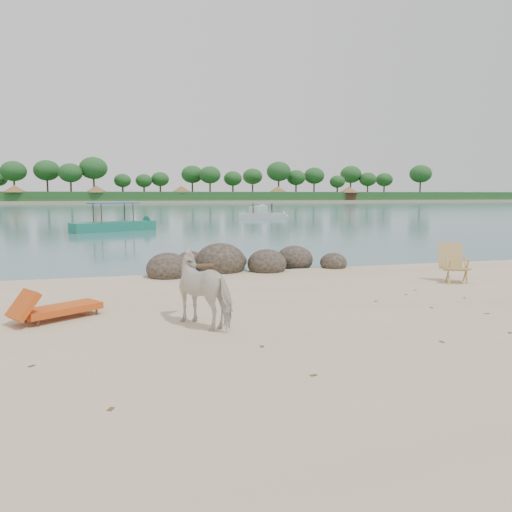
% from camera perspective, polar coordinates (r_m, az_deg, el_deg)
% --- Properties ---
extents(water, '(400.00, 400.00, 0.00)m').
position_cam_1_polar(water, '(99.02, -13.47, 5.48)').
color(water, '#37636F').
rests_on(water, ground).
extents(far_shore, '(420.00, 90.00, 1.40)m').
position_cam_1_polar(far_shore, '(178.98, -14.32, 6.08)').
color(far_shore, tan).
rests_on(far_shore, ground).
extents(far_scenery, '(420.00, 18.00, 9.50)m').
position_cam_1_polar(far_scenery, '(145.67, -14.11, 7.15)').
color(far_scenery, '#1E4C1E').
rests_on(far_scenery, ground).
extents(boulders, '(6.46, 2.98, 1.18)m').
position_cam_1_polar(boulders, '(15.75, -2.23, -0.89)').
color(boulders, '#2B241D').
rests_on(boulders, ground).
extents(cow, '(1.47, 1.75, 1.36)m').
position_cam_1_polar(cow, '(9.18, -5.60, -3.80)').
color(cow, beige).
rests_on(cow, ground).
extents(side_table, '(0.65, 0.44, 0.51)m').
position_cam_1_polar(side_table, '(13.38, -6.23, -2.23)').
color(side_table, '#2F2112').
rests_on(side_table, ground).
extents(lounge_chair, '(1.86, 1.52, 0.54)m').
position_cam_1_polar(lounge_chair, '(10.33, -21.33, -5.35)').
color(lounge_chair, red).
rests_on(lounge_chair, ground).
extents(deck_chair, '(0.93, 0.96, 1.06)m').
position_cam_1_polar(deck_chair, '(14.50, 22.03, -0.89)').
color(deck_chair, tan).
rests_on(deck_chair, ground).
extents(boat_near, '(6.31, 4.14, 3.09)m').
position_cam_1_polar(boat_near, '(34.79, -16.01, 5.38)').
color(boat_near, '#1B775E').
rests_on(boat_near, water).
extents(boat_mid, '(5.52, 2.32, 2.63)m').
position_cam_1_polar(boat_mid, '(51.27, 0.75, 5.85)').
color(boat_mid, '#BABAB5').
rests_on(boat_mid, water).
extents(boat_far, '(4.64, 6.23, 0.75)m').
position_cam_1_polar(boat_far, '(77.83, 0.28, 5.57)').
color(boat_far, beige).
rests_on(boat_far, water).
extents(dead_leaves, '(8.99, 5.89, 0.00)m').
position_cam_1_polar(dead_leaves, '(9.72, 9.18, -7.32)').
color(dead_leaves, brown).
rests_on(dead_leaves, ground).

